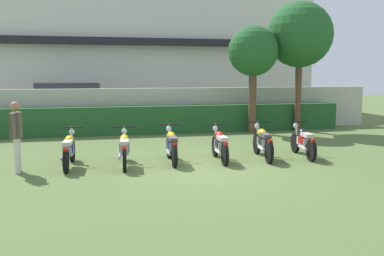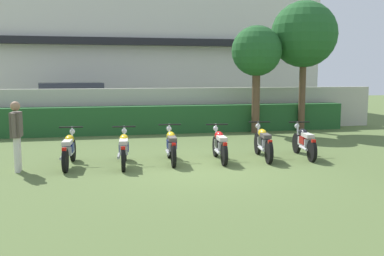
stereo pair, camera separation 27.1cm
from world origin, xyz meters
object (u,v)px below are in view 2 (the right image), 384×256
object	(u,v)px
motorcycle_in_row_0	(69,149)
motorcycle_in_row_1	(124,148)
motorcycle_in_row_5	(304,142)
motorcycle_in_row_4	(263,142)
tree_far_side	(304,35)
motorcycle_in_row_3	(220,145)
tree_near_inspector	(257,52)
inspector_person	(16,130)
motorcycle_in_row_2	(171,145)
parked_car	(75,104)

from	to	relation	value
motorcycle_in_row_0	motorcycle_in_row_1	xyz separation A→B (m)	(1.34, -0.18, 0.00)
motorcycle_in_row_1	motorcycle_in_row_5	size ratio (longest dim) A/B	1.01
motorcycle_in_row_1	motorcycle_in_row_4	world-z (taller)	motorcycle_in_row_4
motorcycle_in_row_0	motorcycle_in_row_4	xyz separation A→B (m)	(5.09, -0.06, 0.01)
tree_far_side	motorcycle_in_row_3	distance (m)	7.81
tree_near_inspector	motorcycle_in_row_3	world-z (taller)	tree_near_inspector
inspector_person	motorcycle_in_row_4	bearing A→B (deg)	2.44
motorcycle_in_row_1	motorcycle_in_row_2	size ratio (longest dim) A/B	1.03
parked_car	tree_far_side	size ratio (longest dim) A/B	0.92
tree_far_side	motorcycle_in_row_4	xyz separation A→B (m)	(-3.59, -5.10, -3.34)
parked_car	motorcycle_in_row_5	world-z (taller)	parked_car
motorcycle_in_row_4	tree_near_inspector	bearing A→B (deg)	-9.67
tree_far_side	motorcycle_in_row_5	xyz separation A→B (m)	(-2.41, -5.14, -3.35)
tree_near_inspector	motorcycle_in_row_5	bearing A→B (deg)	-94.65
tree_near_inspector	motorcycle_in_row_2	world-z (taller)	tree_near_inspector
tree_far_side	motorcycle_in_row_1	bearing A→B (deg)	-144.55
motorcycle_in_row_3	motorcycle_in_row_5	bearing A→B (deg)	-84.79
tree_far_side	motorcycle_in_row_0	distance (m)	10.58
motorcycle_in_row_0	tree_near_inspector	bearing A→B (deg)	-49.76
tree_far_side	motorcycle_in_row_2	world-z (taller)	tree_far_side
motorcycle_in_row_2	inspector_person	distance (m)	3.77
parked_car	motorcycle_in_row_0	xyz separation A→B (m)	(0.33, -8.96, -0.50)
motorcycle_in_row_0	motorcycle_in_row_1	distance (m)	1.36
motorcycle_in_row_1	motorcycle_in_row_5	xyz separation A→B (m)	(4.93, 0.09, -0.00)
motorcycle_in_row_2	motorcycle_in_row_5	xyz separation A→B (m)	(3.70, -0.08, -0.01)
motorcycle_in_row_3	motorcycle_in_row_5	xyz separation A→B (m)	(2.42, 0.01, 0.00)
tree_far_side	inspector_person	world-z (taller)	tree_far_side
tree_near_inspector	motorcycle_in_row_3	bearing A→B (deg)	-119.44
parked_car	motorcycle_in_row_0	world-z (taller)	parked_car
motorcycle_in_row_3	inspector_person	world-z (taller)	inspector_person
motorcycle_in_row_1	tree_near_inspector	bearing A→B (deg)	-42.04
motorcycle_in_row_0	motorcycle_in_row_2	distance (m)	2.57
motorcycle_in_row_2	motorcycle_in_row_4	distance (m)	2.52
parked_car	motorcycle_in_row_3	xyz separation A→B (m)	(4.18, -9.07, -0.50)
motorcycle_in_row_5	inspector_person	size ratio (longest dim) A/B	1.12
motorcycle_in_row_4	motorcycle_in_row_5	distance (m)	1.18
tree_far_side	motorcycle_in_row_4	world-z (taller)	tree_far_side
tree_near_inspector	tree_far_side	size ratio (longest dim) A/B	0.80
motorcycle_in_row_2	motorcycle_in_row_4	bearing A→B (deg)	-87.26
motorcycle_in_row_1	motorcycle_in_row_4	distance (m)	3.75
motorcycle_in_row_5	motorcycle_in_row_2	bearing A→B (deg)	96.39
motorcycle_in_row_0	tree_far_side	bearing A→B (deg)	-55.81
motorcycle_in_row_3	motorcycle_in_row_4	world-z (taller)	motorcycle_in_row_4
parked_car	motorcycle_in_row_2	bearing A→B (deg)	-79.28
tree_near_inspector	motorcycle_in_row_3	size ratio (longest dim) A/B	2.28
motorcycle_in_row_0	motorcycle_in_row_2	world-z (taller)	motorcycle_in_row_2
motorcycle_in_row_0	motorcycle_in_row_2	bearing A→B (deg)	-86.29
tree_far_side	motorcycle_in_row_5	bearing A→B (deg)	-115.09
parked_car	motorcycle_in_row_4	bearing A→B (deg)	-66.21
tree_far_side	motorcycle_in_row_2	bearing A→B (deg)	-140.38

